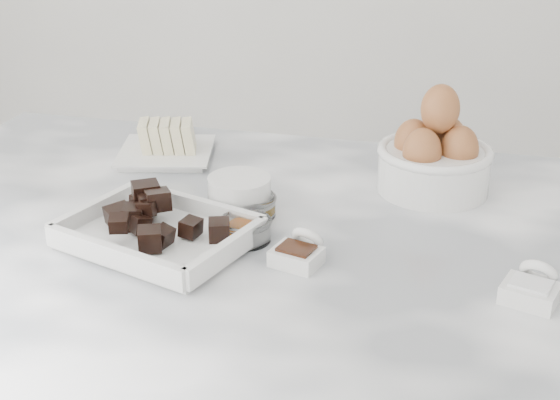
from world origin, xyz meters
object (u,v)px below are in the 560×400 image
(butter_plate, at_px, (164,144))
(egg_bowl, at_px, (435,157))
(zest_bowl, at_px, (245,229))
(honey_bowl, at_px, (252,205))
(sugar_ramekin, at_px, (239,193))
(vanilla_spoon, at_px, (299,252))
(chocolate_dish, at_px, (158,227))
(salt_spoon, at_px, (532,287))

(butter_plate, distance_m, egg_bowl, 0.45)
(butter_plate, bearing_deg, zest_bowl, -49.66)
(honey_bowl, bearing_deg, egg_bowl, 32.57)
(butter_plate, relative_size, zest_bowl, 2.56)
(sugar_ramekin, height_order, vanilla_spoon, sugar_ramekin)
(butter_plate, xyz_separation_m, zest_bowl, (0.22, -0.26, -0.01))
(sugar_ramekin, distance_m, egg_bowl, 0.30)
(egg_bowl, xyz_separation_m, vanilla_spoon, (-0.15, -0.27, -0.04))
(chocolate_dish, bearing_deg, zest_bowl, 19.71)
(zest_bowl, distance_m, vanilla_spoon, 0.09)
(zest_bowl, height_order, salt_spoon, salt_spoon)
(chocolate_dish, distance_m, salt_spoon, 0.47)
(egg_bowl, bearing_deg, vanilla_spoon, -118.11)
(chocolate_dish, distance_m, butter_plate, 0.32)
(honey_bowl, height_order, vanilla_spoon, vanilla_spoon)
(chocolate_dish, bearing_deg, honey_bowl, 50.45)
(chocolate_dish, height_order, vanilla_spoon, chocolate_dish)
(butter_plate, xyz_separation_m, vanilla_spoon, (0.30, -0.30, -0.01))
(chocolate_dish, distance_m, sugar_ramekin, 0.14)
(egg_bowl, xyz_separation_m, salt_spoon, (0.14, -0.29, -0.04))
(sugar_ramekin, height_order, honey_bowl, sugar_ramekin)
(sugar_ramekin, xyz_separation_m, egg_bowl, (0.26, 0.15, 0.02))
(sugar_ramekin, bearing_deg, egg_bowl, 29.47)
(zest_bowl, distance_m, salt_spoon, 0.37)
(honey_bowl, bearing_deg, butter_plate, 138.61)
(chocolate_dish, distance_m, zest_bowl, 0.12)
(zest_bowl, height_order, vanilla_spoon, vanilla_spoon)
(egg_bowl, bearing_deg, honey_bowl, -147.43)
(butter_plate, xyz_separation_m, salt_spoon, (0.58, -0.32, -0.01))
(butter_plate, xyz_separation_m, sugar_ramekin, (0.19, -0.18, 0.01))
(chocolate_dish, bearing_deg, vanilla_spoon, -0.76)
(salt_spoon, bearing_deg, chocolate_dish, 177.36)
(chocolate_dish, height_order, zest_bowl, chocolate_dish)
(sugar_ramekin, height_order, egg_bowl, egg_bowl)
(vanilla_spoon, bearing_deg, chocolate_dish, 179.24)
(butter_plate, relative_size, salt_spoon, 2.14)
(sugar_ramekin, relative_size, salt_spoon, 1.04)
(egg_bowl, relative_size, salt_spoon, 2.01)
(egg_bowl, distance_m, honey_bowl, 0.29)
(zest_bowl, xyz_separation_m, salt_spoon, (0.36, -0.06, -0.00))
(butter_plate, bearing_deg, salt_spoon, -28.72)
(salt_spoon, bearing_deg, vanilla_spoon, 176.08)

